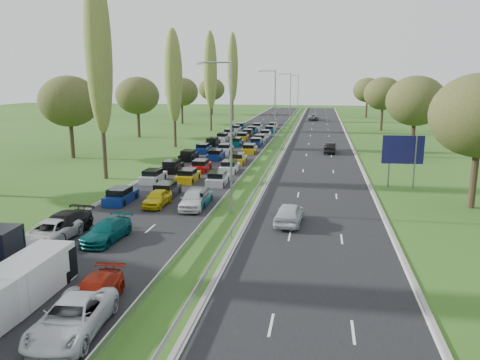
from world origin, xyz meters
The scene contains 21 objects.
ground centered at (4.50, 80.00, 0.00)m, with size 260.00×260.00×0.00m, color #2A4E18.
near_carriageway centered at (-2.25, 82.50, 0.00)m, with size 10.50×215.00×0.04m, color black.
far_carriageway centered at (11.25, 82.50, 0.00)m, with size 10.50×215.00×0.04m, color black.
central_reservation centered at (4.50, 82.50, 0.55)m, with size 2.36×215.00×0.32m.
lamp_columns centered at (4.50, 78.00, 6.00)m, with size 0.18×140.18×12.00m.
poplar_row centered at (-11.50, 68.17, 12.39)m, with size 2.80×127.80×22.44m.
woodland_left centered at (-22.00, 62.63, 7.68)m, with size 8.00×166.00×11.10m.
woodland_right centered at (24.00, 66.67, 7.68)m, with size 8.00×153.00×11.10m.
traffic_queue_fill centered at (-2.28, 77.39, 0.44)m, with size 8.92×69.11×0.80m.
near_car_2 centered at (-5.94, 33.99, 0.74)m, with size 2.40×5.20×1.44m, color silver.
near_car_3 centered at (-5.81, 35.37, 0.81)m, with size 2.22×5.46×1.58m, color black.
near_car_7 centered at (-2.43, 35.09, 0.69)m, with size 1.89×4.64×1.35m, color #044647.
near_car_8 centered at (-2.10, 44.04, 0.71)m, with size 1.62×4.03×1.37m, color gold.
near_car_10 centered at (1.35, 23.86, 0.76)m, with size 2.44×5.29×1.47m, color #BABDC4.
near_car_11 centered at (1.05, 26.37, 0.67)m, with size 1.83×4.51×1.31m, color #951909.
near_car_12 centered at (1.09, 43.83, 0.81)m, with size 1.86×4.63×1.58m, color silver.
far_car_0 centered at (9.28, 40.88, 0.81)m, with size 1.87×4.66×1.59m, color #B9BDC3.
far_car_1 centered at (12.85, 76.45, 0.77)m, with size 1.58×4.54×1.49m, color black.
far_car_2 centered at (9.49, 134.09, 0.82)m, with size 2.66×5.77×1.60m, color slate.
white_van_rear centered at (-2.40, 27.04, 1.05)m, with size 2.00×5.10×2.05m.
direction_sign centered at (19.40, 54.88, 3.57)m, with size 4.00×0.35×5.20m.
Camera 1 is at (11.32, 7.41, 10.50)m, focal length 35.00 mm.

